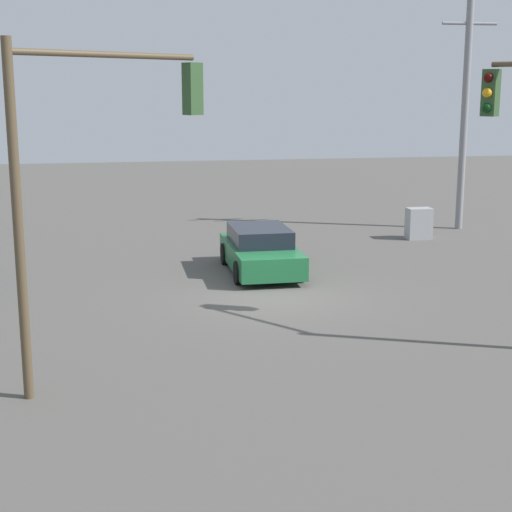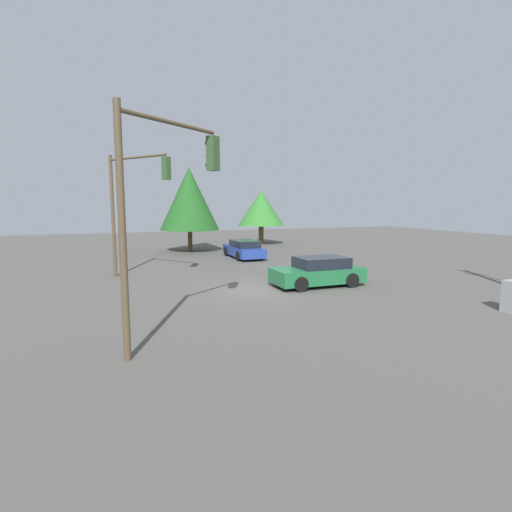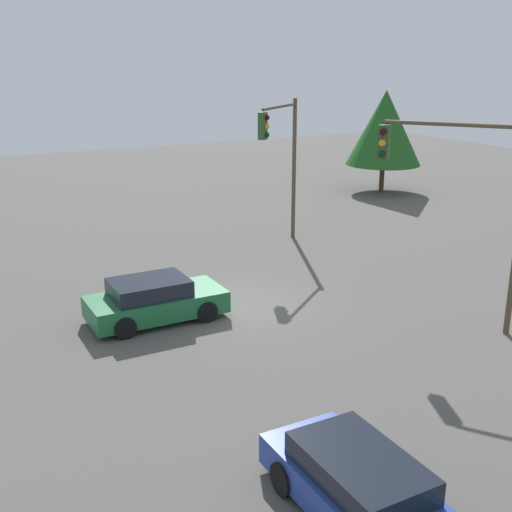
% 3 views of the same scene
% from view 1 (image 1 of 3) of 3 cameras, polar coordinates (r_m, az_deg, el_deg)
% --- Properties ---
extents(ground_plane, '(80.00, 80.00, 0.00)m').
position_cam_1_polar(ground_plane, '(21.29, 1.39, -2.96)').
color(ground_plane, '#54514C').
extents(sedan_green, '(2.05, 4.29, 1.38)m').
position_cam_1_polar(sedan_green, '(23.93, 0.34, 0.39)').
color(sedan_green, '#1E6638').
rests_on(sedan_green, ground_plane).
extents(traffic_signal_cross, '(3.66, 2.71, 6.40)m').
position_cam_1_polar(traffic_signal_cross, '(15.03, -11.66, 7.52)').
color(traffic_signal_cross, brown).
rests_on(traffic_signal_cross, ground_plane).
extents(utility_pole_tall, '(2.20, 0.28, 9.52)m').
position_cam_1_polar(utility_pole_tall, '(32.04, 14.98, 10.87)').
color(utility_pole_tall, gray).
rests_on(utility_pole_tall, ground_plane).
extents(electrical_cabinet, '(0.90, 0.58, 1.16)m').
position_cam_1_polar(electrical_cabinet, '(29.85, 11.76, 2.33)').
color(electrical_cabinet, '#9EA0A3').
rests_on(electrical_cabinet, ground_plane).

